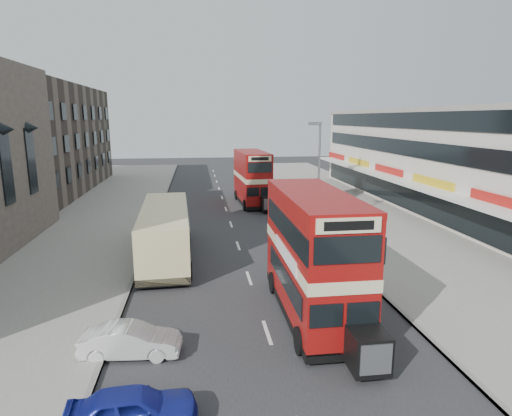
{
  "coord_description": "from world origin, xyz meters",
  "views": [
    {
      "loc": [
        -2.61,
        -13.61,
        8.42
      ],
      "look_at": [
        0.26,
        7.14,
        4.02
      ],
      "focal_mm": 30.18,
      "sensor_mm": 36.0,
      "label": 1
    }
  ],
  "objects_px": {
    "bus_second": "(252,177)",
    "pedestrian_near": "(348,226)",
    "street_lamp": "(318,167)",
    "car_right_c": "(266,189)",
    "cyclist": "(278,208)",
    "coach": "(165,230)",
    "car_left_near": "(132,409)",
    "car_left_front": "(131,341)",
    "car_right_b": "(294,212)",
    "bus_main": "(314,255)",
    "car_right_a": "(309,225)"
  },
  "relations": [
    {
      "from": "car_right_b",
      "to": "cyclist",
      "type": "relative_size",
      "value": 1.87
    },
    {
      "from": "bus_second",
      "to": "car_right_c",
      "type": "relative_size",
      "value": 2.13
    },
    {
      "from": "car_right_c",
      "to": "cyclist",
      "type": "relative_size",
      "value": 2.02
    },
    {
      "from": "street_lamp",
      "to": "car_left_front",
      "type": "bearing_deg",
      "value": -124.42
    },
    {
      "from": "street_lamp",
      "to": "bus_main",
      "type": "height_order",
      "value": "street_lamp"
    },
    {
      "from": "street_lamp",
      "to": "bus_second",
      "type": "bearing_deg",
      "value": 110.22
    },
    {
      "from": "car_left_near",
      "to": "bus_second",
      "type": "bearing_deg",
      "value": -17.82
    },
    {
      "from": "car_right_c",
      "to": "pedestrian_near",
      "type": "xyz_separation_m",
      "value": [
        3.04,
        -17.65,
        0.24
      ]
    },
    {
      "from": "street_lamp",
      "to": "bus_main",
      "type": "xyz_separation_m",
      "value": [
        -4.32,
        -14.72,
        -2.03
      ]
    },
    {
      "from": "street_lamp",
      "to": "coach",
      "type": "distance_m",
      "value": 12.91
    },
    {
      "from": "coach",
      "to": "pedestrian_near",
      "type": "distance_m",
      "value": 12.72
    },
    {
      "from": "car_right_b",
      "to": "car_right_a",
      "type": "bearing_deg",
      "value": -6.17
    },
    {
      "from": "car_right_b",
      "to": "coach",
      "type": "bearing_deg",
      "value": -54.55
    },
    {
      "from": "coach",
      "to": "car_right_a",
      "type": "relative_size",
      "value": 2.73
    },
    {
      "from": "bus_main",
      "to": "car_left_near",
      "type": "relative_size",
      "value": 2.67
    },
    {
      "from": "bus_main",
      "to": "bus_second",
      "type": "height_order",
      "value": "bus_main"
    },
    {
      "from": "car_right_b",
      "to": "cyclist",
      "type": "xyz_separation_m",
      "value": [
        -1.25,
        0.71,
        0.2
      ]
    },
    {
      "from": "street_lamp",
      "to": "pedestrian_near",
      "type": "xyz_separation_m",
      "value": [
        1.33,
        -3.39,
        -3.81
      ]
    },
    {
      "from": "car_left_front",
      "to": "car_right_b",
      "type": "height_order",
      "value": "car_left_front"
    },
    {
      "from": "coach",
      "to": "street_lamp",
      "type": "bearing_deg",
      "value": 24.98
    },
    {
      "from": "pedestrian_near",
      "to": "cyclist",
      "type": "bearing_deg",
      "value": -103.64
    },
    {
      "from": "car_left_near",
      "to": "cyclist",
      "type": "bearing_deg",
      "value": -23.85
    },
    {
      "from": "car_right_c",
      "to": "car_left_near",
      "type": "bearing_deg",
      "value": -22.88
    },
    {
      "from": "pedestrian_near",
      "to": "coach",
      "type": "bearing_deg",
      "value": -28.31
    },
    {
      "from": "car_left_front",
      "to": "car_right_b",
      "type": "xyz_separation_m",
      "value": [
        10.63,
        20.51,
        -0.03
      ]
    },
    {
      "from": "car_right_c",
      "to": "street_lamp",
      "type": "bearing_deg",
      "value": -1.12
    },
    {
      "from": "bus_second",
      "to": "car_right_b",
      "type": "distance_m",
      "value": 7.48
    },
    {
      "from": "car_right_c",
      "to": "cyclist",
      "type": "height_order",
      "value": "cyclist"
    },
    {
      "from": "car_right_a",
      "to": "cyclist",
      "type": "bearing_deg",
      "value": -161.91
    },
    {
      "from": "bus_main",
      "to": "coach",
      "type": "bearing_deg",
      "value": -52.57
    },
    {
      "from": "pedestrian_near",
      "to": "street_lamp",
      "type": "bearing_deg",
      "value": -107.58
    },
    {
      "from": "street_lamp",
      "to": "car_left_near",
      "type": "height_order",
      "value": "street_lamp"
    },
    {
      "from": "coach",
      "to": "cyclist",
      "type": "distance_m",
      "value": 13.37
    },
    {
      "from": "street_lamp",
      "to": "car_right_b",
      "type": "bearing_deg",
      "value": 106.3
    },
    {
      "from": "street_lamp",
      "to": "bus_main",
      "type": "relative_size",
      "value": 0.86
    },
    {
      "from": "bus_second",
      "to": "car_left_near",
      "type": "xyz_separation_m",
      "value": [
        -7.33,
        -31.0,
        -2.04
      ]
    },
    {
      "from": "coach",
      "to": "cyclist",
      "type": "xyz_separation_m",
      "value": [
        8.88,
        9.95,
        -0.94
      ]
    },
    {
      "from": "car_left_near",
      "to": "bus_main",
      "type": "bearing_deg",
      "value": -52.23
    },
    {
      "from": "car_left_front",
      "to": "cyclist",
      "type": "height_order",
      "value": "cyclist"
    },
    {
      "from": "car_left_near",
      "to": "car_right_b",
      "type": "height_order",
      "value": "car_left_near"
    },
    {
      "from": "bus_second",
      "to": "pedestrian_near",
      "type": "xyz_separation_m",
      "value": [
        5.06,
        -13.54,
        -1.68
      ]
    },
    {
      "from": "car_left_front",
      "to": "cyclist",
      "type": "relative_size",
      "value": 1.65
    },
    {
      "from": "car_left_front",
      "to": "car_right_b",
      "type": "distance_m",
      "value": 23.1
    },
    {
      "from": "car_right_a",
      "to": "pedestrian_near",
      "type": "height_order",
      "value": "pedestrian_near"
    },
    {
      "from": "car_left_near",
      "to": "car_left_front",
      "type": "height_order",
      "value": "car_left_near"
    },
    {
      "from": "coach",
      "to": "cyclist",
      "type": "relative_size",
      "value": 5.12
    },
    {
      "from": "car_left_near",
      "to": "car_left_front",
      "type": "bearing_deg",
      "value": 4.15
    },
    {
      "from": "car_left_front",
      "to": "car_right_a",
      "type": "height_order",
      "value": "car_left_front"
    },
    {
      "from": "car_left_near",
      "to": "cyclist",
      "type": "distance_m",
      "value": 26.56
    },
    {
      "from": "coach",
      "to": "car_left_front",
      "type": "relative_size",
      "value": 3.1
    }
  ]
}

